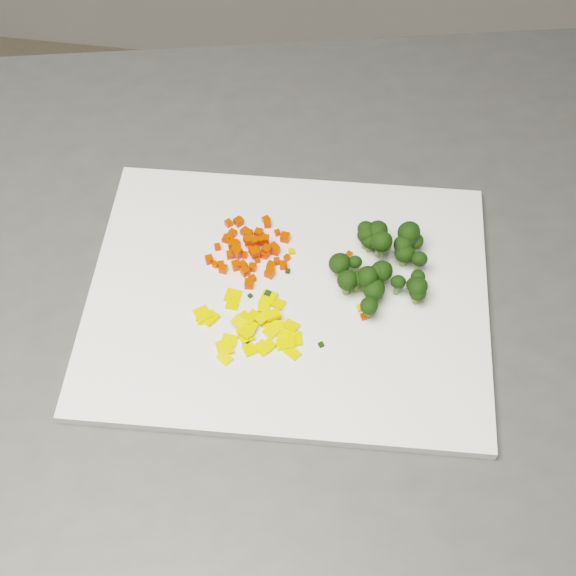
# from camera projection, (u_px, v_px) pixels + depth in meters

# --- Properties ---
(counter_block) EXTENTS (1.21, 0.96, 0.90)m
(counter_block) POSITION_uv_depth(u_px,v_px,m) (304.00, 436.00, 1.24)
(counter_block) COLOR #444442
(counter_block) RESTS_ON ground
(cutting_board) EXTENTS (0.43, 0.34, 0.01)m
(cutting_board) POSITION_uv_depth(u_px,v_px,m) (288.00, 296.00, 0.84)
(cutting_board) COLOR white
(cutting_board) RESTS_ON counter_block
(carrot_pile) EXTENTS (0.09, 0.09, 0.03)m
(carrot_pile) POSITION_uv_depth(u_px,v_px,m) (249.00, 244.00, 0.86)
(carrot_pile) COLOR red
(carrot_pile) RESTS_ON cutting_board
(pepper_pile) EXTENTS (0.11, 0.11, 0.01)m
(pepper_pile) POSITION_uv_depth(u_px,v_px,m) (252.00, 325.00, 0.81)
(pepper_pile) COLOR yellow
(pepper_pile) RESTS_ON cutting_board
(broccoli_pile) EXTENTS (0.11, 0.11, 0.05)m
(broccoli_pile) POSITION_uv_depth(u_px,v_px,m) (384.00, 261.00, 0.83)
(broccoli_pile) COLOR black
(broccoli_pile) RESTS_ON cutting_board
(carrot_cube_0) EXTENTS (0.01, 0.01, 0.01)m
(carrot_cube_0) POSITION_uv_depth(u_px,v_px,m) (261.00, 241.00, 0.87)
(carrot_cube_0) COLOR red
(carrot_cube_0) RESTS_ON carrot_pile
(carrot_cube_1) EXTENTS (0.01, 0.01, 0.01)m
(carrot_cube_1) POSITION_uv_depth(u_px,v_px,m) (236.00, 249.00, 0.87)
(carrot_cube_1) COLOR red
(carrot_cube_1) RESTS_ON carrot_pile
(carrot_cube_2) EXTENTS (0.01, 0.01, 0.01)m
(carrot_cube_2) POSITION_uv_depth(u_px,v_px,m) (271.00, 264.00, 0.85)
(carrot_cube_2) COLOR red
(carrot_cube_2) RESTS_ON carrot_pile
(carrot_cube_3) EXTENTS (0.01, 0.01, 0.01)m
(carrot_cube_3) POSITION_uv_depth(u_px,v_px,m) (270.00, 272.00, 0.85)
(carrot_cube_3) COLOR red
(carrot_cube_3) RESTS_ON carrot_pile
(carrot_cube_4) EXTENTS (0.01, 0.01, 0.01)m
(carrot_cube_4) POSITION_uv_depth(u_px,v_px,m) (251.00, 249.00, 0.87)
(carrot_cube_4) COLOR red
(carrot_cube_4) RESTS_ON carrot_pile
(carrot_cube_5) EXTENTS (0.01, 0.01, 0.01)m
(carrot_cube_5) POSITION_uv_depth(u_px,v_px,m) (215.00, 265.00, 0.86)
(carrot_cube_5) COLOR red
(carrot_cube_5) RESTS_ON carrot_pile
(carrot_cube_6) EXTENTS (0.01, 0.01, 0.01)m
(carrot_cube_6) POSITION_uv_depth(u_px,v_px,m) (229.00, 237.00, 0.88)
(carrot_cube_6) COLOR red
(carrot_cube_6) RESTS_ON carrot_pile
(carrot_cube_7) EXTENTS (0.01, 0.01, 0.01)m
(carrot_cube_7) POSITION_uv_depth(u_px,v_px,m) (285.00, 237.00, 0.87)
(carrot_cube_7) COLOR red
(carrot_cube_7) RESTS_ON carrot_pile
(carrot_cube_8) EXTENTS (0.01, 0.01, 0.01)m
(carrot_cube_8) POSITION_uv_depth(u_px,v_px,m) (255.00, 242.00, 0.86)
(carrot_cube_8) COLOR red
(carrot_cube_8) RESTS_ON carrot_pile
(carrot_cube_9) EXTENTS (0.01, 0.01, 0.01)m
(carrot_cube_9) POSITION_uv_depth(u_px,v_px,m) (209.00, 260.00, 0.86)
(carrot_cube_9) COLOR red
(carrot_cube_9) RESTS_ON carrot_pile
(carrot_cube_10) EXTENTS (0.01, 0.01, 0.01)m
(carrot_cube_10) POSITION_uv_depth(u_px,v_px,m) (277.00, 261.00, 0.86)
(carrot_cube_10) COLOR red
(carrot_cube_10) RESTS_ON carrot_pile
(carrot_cube_11) EXTENTS (0.01, 0.01, 0.01)m
(carrot_cube_11) POSITION_uv_depth(u_px,v_px,m) (253.00, 267.00, 0.85)
(carrot_cube_11) COLOR red
(carrot_cube_11) RESTS_ON carrot_pile
(carrot_cube_12) EXTENTS (0.01, 0.01, 0.01)m
(carrot_cube_12) POSITION_uv_depth(u_px,v_px,m) (253.00, 278.00, 0.84)
(carrot_cube_12) COLOR red
(carrot_cube_12) RESTS_ON carrot_pile
(carrot_cube_13) EXTENTS (0.01, 0.01, 0.01)m
(carrot_cube_13) POSITION_uv_depth(u_px,v_px,m) (266.00, 220.00, 0.89)
(carrot_cube_13) COLOR red
(carrot_cube_13) RESTS_ON carrot_pile
(carrot_cube_14) EXTENTS (0.01, 0.01, 0.01)m
(carrot_cube_14) POSITION_uv_depth(u_px,v_px,m) (244.00, 255.00, 0.86)
(carrot_cube_14) COLOR red
(carrot_cube_14) RESTS_ON carrot_pile
(carrot_cube_15) EXTENTS (0.01, 0.01, 0.01)m
(carrot_cube_15) POSITION_uv_depth(u_px,v_px,m) (254.00, 252.00, 0.85)
(carrot_cube_15) COLOR red
(carrot_cube_15) RESTS_ON carrot_pile
(carrot_cube_16) EXTENTS (0.01, 0.01, 0.01)m
(carrot_cube_16) POSITION_uv_depth(u_px,v_px,m) (238.00, 265.00, 0.85)
(carrot_cube_16) COLOR red
(carrot_cube_16) RESTS_ON carrot_pile
(carrot_cube_17) EXTENTS (0.01, 0.01, 0.01)m
(carrot_cube_17) POSITION_uv_depth(u_px,v_px,m) (230.00, 255.00, 0.86)
(carrot_cube_17) COLOR red
(carrot_cube_17) RESTS_ON carrot_pile
(carrot_cube_18) EXTENTS (0.01, 0.01, 0.01)m
(carrot_cube_18) POSITION_uv_depth(u_px,v_px,m) (265.00, 243.00, 0.87)
(carrot_cube_18) COLOR red
(carrot_cube_18) RESTS_ON carrot_pile
(carrot_cube_19) EXTENTS (0.01, 0.01, 0.01)m
(carrot_cube_19) POSITION_uv_depth(u_px,v_px,m) (259.00, 233.00, 0.88)
(carrot_cube_19) COLOR red
(carrot_cube_19) RESTS_ON carrot_pile
(carrot_cube_20) EXTENTS (0.01, 0.01, 0.01)m
(carrot_cube_20) POSITION_uv_depth(u_px,v_px,m) (255.00, 241.00, 0.86)
(carrot_cube_20) COLOR red
(carrot_cube_20) RESTS_ON carrot_pile
(carrot_cube_21) EXTENTS (0.01, 0.01, 0.01)m
(carrot_cube_21) POSITION_uv_depth(u_px,v_px,m) (263.00, 236.00, 0.88)
(carrot_cube_21) COLOR red
(carrot_cube_21) RESTS_ON carrot_pile
(carrot_cube_22) EXTENTS (0.01, 0.01, 0.01)m
(carrot_cube_22) POSITION_uv_depth(u_px,v_px,m) (271.00, 266.00, 0.85)
(carrot_cube_22) COLOR red
(carrot_cube_22) RESTS_ON carrot_pile
(carrot_cube_23) EXTENTS (0.01, 0.01, 0.01)m
(carrot_cube_23) POSITION_uv_depth(u_px,v_px,m) (249.00, 240.00, 0.86)
(carrot_cube_23) COLOR red
(carrot_cube_23) RESTS_ON carrot_pile
(carrot_cube_24) EXTENTS (0.01, 0.01, 0.01)m
(carrot_cube_24) POSITION_uv_depth(u_px,v_px,m) (236.00, 265.00, 0.85)
(carrot_cube_24) COLOR red
(carrot_cube_24) RESTS_ON carrot_pile
(carrot_cube_25) EXTENTS (0.01, 0.01, 0.01)m
(carrot_cube_25) POSITION_uv_depth(u_px,v_px,m) (229.00, 223.00, 0.89)
(carrot_cube_25) COLOR red
(carrot_cube_25) RESTS_ON carrot_pile
(carrot_cube_26) EXTENTS (0.01, 0.01, 0.01)m
(carrot_cube_26) POSITION_uv_depth(u_px,v_px,m) (243.00, 265.00, 0.85)
(carrot_cube_26) COLOR red
(carrot_cube_26) RESTS_ON carrot_pile
(carrot_cube_27) EXTENTS (0.01, 0.01, 0.01)m
(carrot_cube_27) POSITION_uv_depth(u_px,v_px,m) (283.00, 265.00, 0.85)
(carrot_cube_27) COLOR red
(carrot_cube_27) RESTS_ON carrot_pile
(carrot_cube_28) EXTENTS (0.01, 0.01, 0.01)m
(carrot_cube_28) POSITION_uv_depth(u_px,v_px,m) (238.00, 222.00, 0.89)
(carrot_cube_28) COLOR red
(carrot_cube_28) RESTS_ON carrot_pile
(carrot_cube_29) EXTENTS (0.01, 0.01, 0.01)m
(carrot_cube_29) POSITION_uv_depth(u_px,v_px,m) (258.00, 253.00, 0.86)
(carrot_cube_29) COLOR red
(carrot_cube_29) RESTS_ON carrot_pile
(carrot_cube_30) EXTENTS (0.01, 0.01, 0.01)m
(carrot_cube_30) POSITION_uv_depth(u_px,v_px,m) (258.00, 260.00, 0.86)
(carrot_cube_30) COLOR red
(carrot_cube_30) RESTS_ON carrot_pile
(carrot_cube_31) EXTENTS (0.01, 0.01, 0.01)m
(carrot_cube_31) POSITION_uv_depth(u_px,v_px,m) (232.00, 245.00, 0.87)
(carrot_cube_31) COLOR red
(carrot_cube_31) RESTS_ON carrot_pile
(carrot_cube_32) EXTENTS (0.01, 0.01, 0.01)m
(carrot_cube_32) POSITION_uv_depth(u_px,v_px,m) (275.00, 250.00, 0.86)
(carrot_cube_32) COLOR red
(carrot_cube_32) RESTS_ON carrot_pile
(carrot_cube_33) EXTENTS (0.01, 0.01, 0.01)m
(carrot_cube_33) POSITION_uv_depth(u_px,v_px,m) (256.00, 250.00, 0.86)
(carrot_cube_33) COLOR red
(carrot_cube_33) RESTS_ON carrot_pile
(carrot_cube_34) EXTENTS (0.01, 0.01, 0.01)m
(carrot_cube_34) POSITION_uv_depth(u_px,v_px,m) (266.00, 239.00, 0.86)
(carrot_cube_34) COLOR red
(carrot_cube_34) RESTS_ON carrot_pile
(carrot_cube_35) EXTENTS (0.01, 0.01, 0.01)m
(carrot_cube_35) POSITION_uv_depth(u_px,v_px,m) (270.00, 273.00, 0.85)
(carrot_cube_35) COLOR red
(carrot_cube_35) RESTS_ON carrot_pile
(carrot_cube_36) EXTENTS (0.01, 0.01, 0.01)m
(carrot_cube_36) POSITION_uv_depth(u_px,v_px,m) (267.00, 250.00, 0.86)
(carrot_cube_36) COLOR red
(carrot_cube_36) RESTS_ON carrot_pile
(carrot_cube_37) EXTENTS (0.01, 0.01, 0.01)m
(carrot_cube_37) POSITION_uv_depth(u_px,v_px,m) (237.00, 252.00, 0.86)
(carrot_cube_37) COLOR red
(carrot_cube_37) RESTS_ON carrot_pile
(carrot_cube_38) EXTENTS (0.01, 0.01, 0.01)m
(carrot_cube_38) POSITION_uv_depth(u_px,v_px,m) (237.00, 244.00, 0.87)
(carrot_cube_38) COLOR red
(carrot_cube_38) RESTS_ON carrot_pile
(carrot_cube_39) EXTENTS (0.01, 0.01, 0.01)m
(carrot_cube_39) POSITION_uv_depth(u_px,v_px,m) (274.00, 246.00, 0.87)
(carrot_cube_39) COLOR red
(carrot_cube_39) RESTS_ON carrot_pile
(carrot_cube_40) EXTENTS (0.01, 0.01, 0.01)m
(carrot_cube_40) POSITION_uv_depth(u_px,v_px,m) (221.00, 265.00, 0.85)
(carrot_cube_40) COLOR red
(carrot_cube_40) RESTS_ON carrot_pile
(carrot_cube_41) EXTENTS (0.01, 0.01, 0.01)m
(carrot_cube_41) POSITION_uv_depth(u_px,v_px,m) (223.00, 269.00, 0.85)
(carrot_cube_41) COLOR red
(carrot_cube_41) RESTS_ON carrot_pile
(carrot_cube_42) EXTENTS (0.01, 0.01, 0.01)m
(carrot_cube_42) POSITION_uv_depth(u_px,v_px,m) (287.00, 258.00, 0.86)
(carrot_cube_42) COLOR red
(carrot_cube_42) RESTS_ON carrot_pile
(carrot_cube_43) EXTENTS (0.01, 0.01, 0.01)m
(carrot_cube_43) POSITION_uv_depth(u_px,v_px,m) (264.00, 254.00, 0.86)
(carrot_cube_43) COLOR red
(carrot_cube_43) RESTS_ON carrot_pile
(carrot_cube_44) EXTENTS (0.01, 0.01, 0.01)m
(carrot_cube_44) POSITION_uv_depth(u_px,v_px,m) (267.00, 224.00, 0.89)
(carrot_cube_44) COLOR red
(carrot_cube_44) RESTS_ON carrot_pile
(carrot_cube_45) EXTENTS (0.01, 0.01, 0.01)m
(carrot_cube_45) POSITION_uv_depth(u_px,v_px,m) (217.00, 247.00, 0.87)
(carrot_cube_45) COLOR red
(carrot_cube_45) RESTS_ON carrot_pile
(carrot_cube_46) EXTENTS (0.01, 0.01, 0.01)m
(carrot_cube_46) POSITION_uv_depth(u_px,v_px,m) (233.00, 233.00, 0.88)
(carrot_cube_46) COLOR red
(carrot_cube_46) RESTS_ON carrot_pile
(carrot_cube_47) EXTENTS (0.01, 0.01, 0.01)m
(carrot_cube_47) POSITION_uv_depth(u_px,v_px,m) (233.00, 242.00, 0.87)
(carrot_cube_47) COLOR red
(carrot_cube_47) RESTS_ON carrot_pile
(carrot_cube_48) EXTENTS (0.01, 0.01, 0.01)m
(carrot_cube_48) POSITION_uv_depth(u_px,v_px,m) (226.00, 239.00, 0.87)
(carrot_cube_48) COLOR red
(carrot_cube_48) RESTS_ON carrot_pile
(carrot_cube_49) EXTENTS (0.01, 0.01, 0.01)m
(carrot_cube_49) POSITION_uv_depth(u_px,v_px,m) (245.00, 272.00, 0.85)
(carrot_cube_49) COLOR red
(carrot_cube_49) RESTS_ON carrot_pile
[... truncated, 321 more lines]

